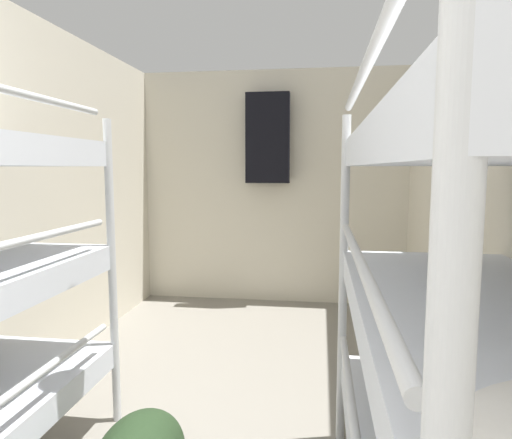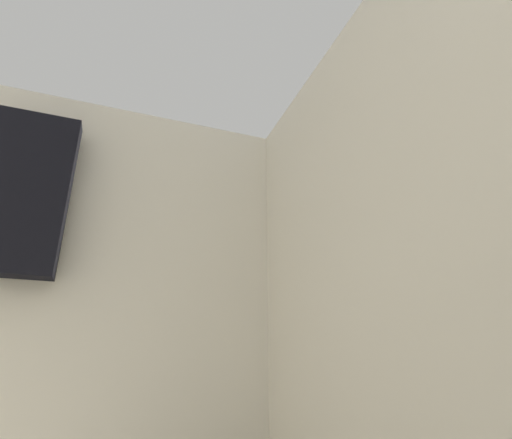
{
  "view_description": "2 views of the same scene",
  "coord_description": "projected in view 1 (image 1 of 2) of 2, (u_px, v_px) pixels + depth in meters",
  "views": [
    {
      "loc": [
        0.5,
        0.16,
        1.41
      ],
      "look_at": [
        -0.04,
        3.9,
        0.98
      ],
      "focal_mm": 32.0,
      "sensor_mm": 36.0,
      "label": 1
    },
    {
      "loc": [
        0.46,
        2.6,
        0.82
      ],
      "look_at": [
        0.82,
        3.6,
        1.23
      ],
      "focal_mm": 28.0,
      "sensor_mm": 36.0,
      "label": 2
    }
  ],
  "objects": [
    {
      "name": "wall_back",
      "position": [
        273.0,
        188.0,
        4.79
      ],
      "size": [
        2.86,
        0.06,
        2.41
      ],
      "color": "beige",
      "rests_on": "ground_plane"
    },
    {
      "name": "bunk_stack_right_near",
      "position": [
        499.0,
        340.0,
        1.24
      ],
      "size": [
        0.78,
        1.92,
        1.7
      ],
      "color": "silver",
      "rests_on": "ground_plane"
    },
    {
      "name": "hanging_coat",
      "position": [
        268.0,
        138.0,
        4.59
      ],
      "size": [
        0.44,
        0.12,
        0.9
      ],
      "color": "black"
    }
  ]
}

